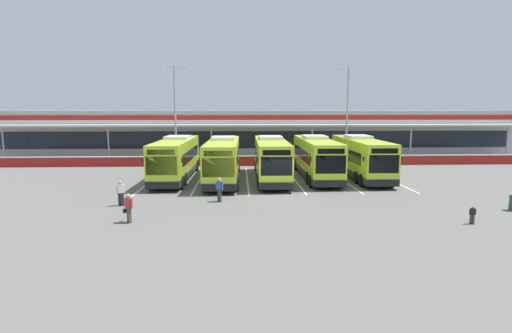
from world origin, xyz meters
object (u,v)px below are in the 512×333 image
(coach_bus_right_centre, at_px, (316,158))
(lamp_post_centre, at_px, (347,108))
(pedestrian_child, at_px, (472,214))
(pedestrian_near_bin, at_px, (219,189))
(coach_bus_leftmost, at_px, (176,159))
(coach_bus_left_centre, at_px, (223,160))
(lamp_post_west, at_px, (175,108))
(coach_bus_rightmost, at_px, (360,158))
(pedestrian_in_dark_coat, at_px, (121,192))
(coach_bus_centre, at_px, (271,159))
(pedestrian_with_handbag, at_px, (129,207))

(coach_bus_right_centre, relative_size, lamp_post_centre, 1.11)
(pedestrian_child, xyz_separation_m, pedestrian_near_bin, (-13.92, 5.70, 0.33))
(coach_bus_leftmost, relative_size, coach_bus_right_centre, 1.00)
(coach_bus_leftmost, xyz_separation_m, lamp_post_centre, (18.33, 10.75, 4.50))
(coach_bus_left_centre, bearing_deg, coach_bus_leftmost, 166.31)
(lamp_post_west, bearing_deg, lamp_post_centre, 2.51)
(coach_bus_left_centre, relative_size, pedestrian_child, 12.13)
(coach_bus_left_centre, bearing_deg, coach_bus_right_centre, 7.79)
(coach_bus_left_centre, height_order, coach_bus_rightmost, same)
(coach_bus_rightmost, relative_size, pedestrian_near_bin, 7.52)
(pedestrian_in_dark_coat, xyz_separation_m, pedestrian_near_bin, (6.29, 0.83, 0.00))
(coach_bus_rightmost, bearing_deg, coach_bus_centre, -174.44)
(pedestrian_with_handbag, bearing_deg, lamp_post_centre, 52.32)
(coach_bus_left_centre, distance_m, lamp_post_west, 13.17)
(coach_bus_left_centre, xyz_separation_m, pedestrian_near_bin, (0.07, -7.85, -0.91))
(coach_bus_centre, xyz_separation_m, coach_bus_rightmost, (8.26, 0.80, 0.00))
(coach_bus_centre, height_order, lamp_post_centre, lamp_post_centre)
(pedestrian_child, relative_size, pedestrian_near_bin, 0.62)
(pedestrian_in_dark_coat, distance_m, pedestrian_near_bin, 6.34)
(coach_bus_centre, bearing_deg, coach_bus_leftmost, 175.78)
(pedestrian_child, bearing_deg, coach_bus_left_centre, 135.92)
(coach_bus_left_centre, height_order, pedestrian_child, coach_bus_left_centre)
(coach_bus_right_centre, xyz_separation_m, lamp_post_west, (-14.22, 9.76, 4.50))
(pedestrian_with_handbag, relative_size, pedestrian_in_dark_coat, 1.00)
(pedestrian_child, bearing_deg, coach_bus_right_centre, 110.90)
(lamp_post_west, bearing_deg, coach_bus_left_centre, -61.85)
(coach_bus_right_centre, bearing_deg, coach_bus_leftmost, -179.48)
(coach_bus_left_centre, distance_m, pedestrian_near_bin, 7.90)
(coach_bus_centre, distance_m, pedestrian_in_dark_coat, 13.87)
(lamp_post_west, bearing_deg, pedestrian_child, -50.97)
(coach_bus_leftmost, distance_m, coach_bus_centre, 8.47)
(coach_bus_leftmost, height_order, coach_bus_right_centre, same)
(pedestrian_with_handbag, bearing_deg, pedestrian_child, -3.26)
(coach_bus_left_centre, relative_size, pedestrian_with_handbag, 7.52)
(coach_bus_left_centre, height_order, pedestrian_in_dark_coat, coach_bus_left_centre)
(coach_bus_rightmost, bearing_deg, coach_bus_right_centre, -179.09)
(pedestrian_near_bin, height_order, lamp_post_centre, lamp_post_centre)
(pedestrian_in_dark_coat, xyz_separation_m, lamp_post_west, (0.39, 19.59, 5.42))
(coach_bus_left_centre, height_order, pedestrian_near_bin, coach_bus_left_centre)
(coach_bus_centre, bearing_deg, pedestrian_near_bin, -116.68)
(coach_bus_rightmost, xyz_separation_m, pedestrian_child, (1.51, -14.76, -1.24))
(pedestrian_near_bin, bearing_deg, pedestrian_in_dark_coat, -172.52)
(coach_bus_left_centre, distance_m, pedestrian_with_handbag, 13.36)
(coach_bus_right_centre, height_order, coach_bus_rightmost, same)
(coach_bus_rightmost, xyz_separation_m, pedestrian_near_bin, (-12.41, -9.06, -0.91))
(pedestrian_in_dark_coat, distance_m, pedestrian_child, 20.80)
(coach_bus_right_centre, bearing_deg, coach_bus_rightmost, 0.91)
(lamp_post_centre, bearing_deg, coach_bus_right_centre, -118.28)
(pedestrian_near_bin, xyz_separation_m, lamp_post_west, (-5.90, 18.76, 5.42))
(coach_bus_rightmost, relative_size, pedestrian_in_dark_coat, 7.52)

